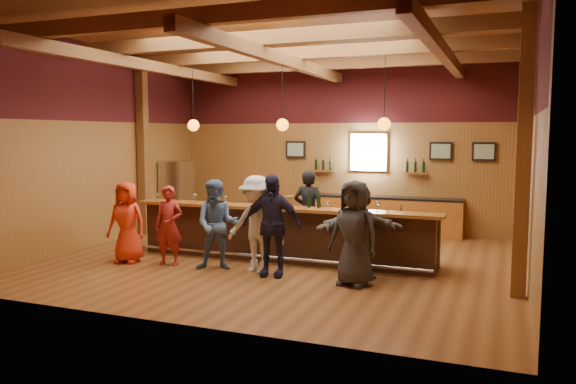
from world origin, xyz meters
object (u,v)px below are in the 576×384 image
customer_redvest (169,226)px  bottle_a (309,201)px  customer_brown (358,230)px  bartender (308,211)px  customer_orange (127,222)px  customer_white (256,224)px  customer_navy (271,225)px  bar_counter (286,234)px  stainless_fridge (177,195)px  back_bar_cabinet (381,215)px  customer_denim (217,225)px  customer_dark (354,233)px  ice_bucket (289,201)px

customer_redvest → bottle_a: (2.49, 1.06, 0.47)m
customer_brown → bartender: 2.29m
customer_orange → customer_white: (2.70, 0.21, 0.09)m
customer_orange → customer_navy: (3.06, 0.06, 0.12)m
customer_redvest → bartender: bartender is taller
bar_counter → customer_orange: customer_orange is taller
customer_navy → bar_counter: bearing=93.1°
stainless_fridge → bottle_a: size_ratio=5.45×
back_bar_cabinet → customer_denim: 5.26m
stainless_fridge → bartender: (4.32, -1.65, -0.02)m
back_bar_cabinet → customer_dark: bearing=-83.3°
customer_denim → customer_brown: (2.60, 0.34, 0.00)m
back_bar_cabinet → customer_redvest: (-3.10, -4.87, 0.29)m
customer_brown → ice_bucket: (-1.54, 0.62, 0.37)m
customer_redvest → customer_brown: size_ratio=0.91×
customer_navy → customer_redvest: bearing=171.7°
customer_dark → ice_bucket: customer_dark is taller
stainless_fridge → ice_bucket: stainless_fridge is taller
bar_counter → bartender: (0.20, 0.80, 0.36)m
stainless_fridge → bottle_a: bearing=-29.8°
back_bar_cabinet → customer_dark: (0.59, -4.98, 0.41)m
back_bar_cabinet → bartender: (-0.98, -2.77, 0.41)m
customer_white → customer_redvest: bearing=-171.2°
ice_bucket → bottle_a: bearing=9.3°
back_bar_cabinet → customer_denim: (-2.07, -4.83, 0.37)m
customer_navy → customer_brown: (1.47, 0.41, -0.07)m
customer_orange → bottle_a: size_ratio=4.82×
customer_brown → customer_dark: bearing=-113.0°
bar_counter → customer_navy: bearing=-79.5°
customer_orange → bottle_a: (3.39, 1.15, 0.44)m
bottle_a → customer_denim: bearing=-145.0°
bartender → bottle_a: size_ratio=5.34×
customer_brown → bar_counter: bearing=122.0°
stainless_fridge → bottle_a: (4.69, -2.69, 0.34)m
customer_brown → bartender: size_ratio=0.96×
customer_navy → bottle_a: size_ratio=5.52×
back_bar_cabinet → customer_orange: bearing=-128.9°
customer_dark → bartender: 2.71m
stainless_fridge → customer_white: bearing=-42.2°
customer_brown → bartender: (-1.52, 1.72, 0.04)m
customer_white → ice_bucket: 0.98m
bar_counter → ice_bucket: size_ratio=29.19×
stainless_fridge → customer_denim: size_ratio=1.07×
customer_denim → customer_redvest: bearing=163.4°
stainless_fridge → customer_dark: (5.89, -3.86, -0.02)m
bartender → customer_denim: bearing=59.2°
bar_counter → customer_redvest: size_ratio=4.09×
bar_counter → back_bar_cabinet: size_ratio=1.57×
back_bar_cabinet → customer_redvest: 5.78m
customer_denim → stainless_fridge: bearing=112.2°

